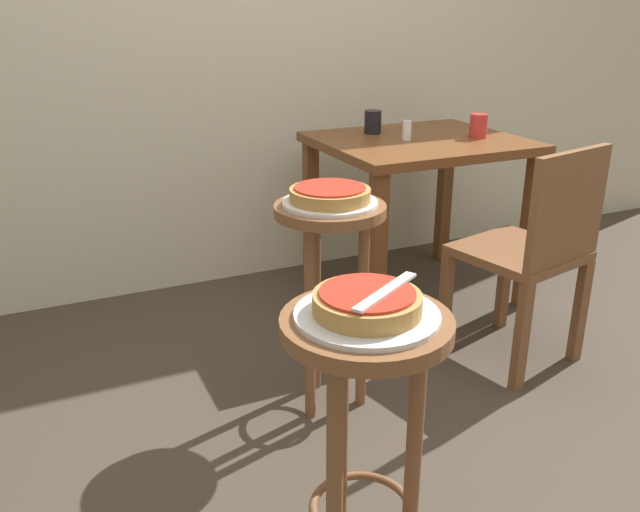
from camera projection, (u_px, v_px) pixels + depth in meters
name	position (u px, v px, depth m)	size (l,w,h in m)	color
ground_plane	(421.00, 450.00, 2.09)	(6.00, 6.00, 0.00)	#42382D
stool_foreground	(364.00, 402.00, 1.41)	(0.36, 0.36, 0.72)	brown
serving_plate_foreground	(367.00, 315.00, 1.34)	(0.30, 0.30, 0.01)	silver
pizza_foreground	(367.00, 302.00, 1.33)	(0.22, 0.22, 0.05)	#B78442
stool_middle	(330.00, 263.00, 2.16)	(0.36, 0.36, 0.72)	brown
serving_plate_middle	(330.00, 203.00, 2.09)	(0.30, 0.30, 0.01)	silver
pizza_middle	(330.00, 194.00, 2.08)	(0.25, 0.25, 0.05)	#B78442
dining_table	(418.00, 166.00, 3.00)	(0.87, 0.75, 0.75)	brown
cup_near_edge	(478.00, 126.00, 2.95)	(0.08, 0.08, 0.11)	red
cup_far_edge	(373.00, 122.00, 3.05)	(0.08, 0.08, 0.10)	black
condiment_shaker	(407.00, 130.00, 2.90)	(0.04, 0.04, 0.09)	white
wooden_chair	(534.00, 249.00, 2.44)	(0.48, 0.48, 0.85)	brown
pizza_server_knife	(386.00, 291.00, 1.31)	(0.22, 0.02, 0.01)	silver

